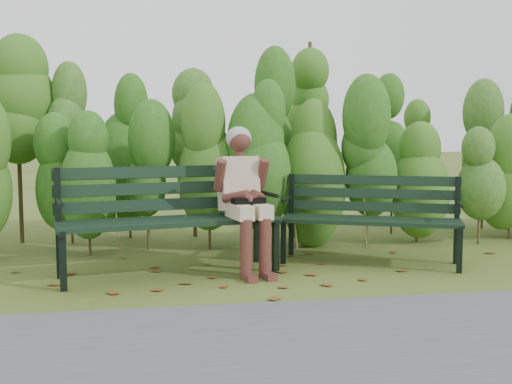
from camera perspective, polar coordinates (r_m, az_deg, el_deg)
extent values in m
plane|color=#415118|center=(5.63, 0.62, -7.95)|extent=(80.00, 80.00, 0.00)
cube|color=#474749|center=(3.58, 7.29, -15.85)|extent=(60.00, 2.50, 0.01)
cylinder|color=#47381E|center=(6.84, -19.41, -2.47)|extent=(0.03, 0.03, 0.80)
ellipsoid|color=#2A5E1E|center=(6.79, -19.58, 2.89)|extent=(0.64, 0.64, 1.44)
cylinder|color=#47381E|center=(6.77, -14.30, -2.41)|extent=(0.03, 0.03, 0.80)
ellipsoid|color=#2A5E1E|center=(6.71, -14.42, 3.01)|extent=(0.64, 0.64, 1.44)
cylinder|color=#47381E|center=(6.75, -9.11, -2.34)|extent=(0.03, 0.03, 0.80)
ellipsoid|color=#2A5E1E|center=(6.69, -9.19, 3.10)|extent=(0.64, 0.64, 1.44)
cylinder|color=#47381E|center=(6.78, -3.93, -2.24)|extent=(0.03, 0.03, 0.80)
ellipsoid|color=#2A5E1E|center=(6.73, -3.96, 3.17)|extent=(0.64, 0.64, 1.44)
cylinder|color=#47381E|center=(6.87, 1.16, -2.13)|extent=(0.03, 0.03, 0.80)
ellipsoid|color=#2A5E1E|center=(6.82, 1.17, 3.21)|extent=(0.64, 0.64, 1.44)
cylinder|color=#47381E|center=(7.01, 6.07, -2.01)|extent=(0.03, 0.03, 0.80)
ellipsoid|color=#2A5E1E|center=(6.96, 6.12, 3.22)|extent=(0.64, 0.64, 1.44)
cylinder|color=#47381E|center=(7.20, 10.76, -1.88)|extent=(0.03, 0.03, 0.80)
ellipsoid|color=#2A5E1E|center=(7.15, 10.85, 3.22)|extent=(0.64, 0.64, 1.44)
cylinder|color=#47381E|center=(7.44, 15.17, -1.74)|extent=(0.03, 0.03, 0.80)
ellipsoid|color=#2A5E1E|center=(7.39, 15.29, 3.19)|extent=(0.64, 0.64, 1.44)
cylinder|color=#47381E|center=(7.72, 19.29, -1.60)|extent=(0.03, 0.03, 0.80)
ellipsoid|color=#2A5E1E|center=(7.67, 19.44, 3.15)|extent=(0.64, 0.64, 1.44)
cylinder|color=#47381E|center=(8.03, 23.11, -1.47)|extent=(0.03, 0.03, 0.80)
cylinder|color=#47381E|center=(7.91, -22.17, -0.45)|extent=(0.04, 0.04, 1.10)
ellipsoid|color=#2C5917|center=(7.87, -22.39, 5.94)|extent=(0.70, 0.70, 1.98)
cylinder|color=#47381E|center=(7.78, -16.63, -0.36)|extent=(0.04, 0.04, 1.10)
ellipsoid|color=#2C5917|center=(7.74, -16.81, 6.13)|extent=(0.70, 0.70, 1.98)
cylinder|color=#47381E|center=(7.72, -10.97, -0.27)|extent=(0.04, 0.04, 1.10)
ellipsoid|color=#2C5917|center=(7.69, -11.08, 6.26)|extent=(0.70, 0.70, 1.98)
cylinder|color=#47381E|center=(7.75, -5.28, -0.18)|extent=(0.04, 0.04, 1.10)
ellipsoid|color=#2C5917|center=(7.71, -5.34, 6.34)|extent=(0.70, 0.70, 1.98)
cylinder|color=#47381E|center=(7.85, 0.32, -0.09)|extent=(0.04, 0.04, 1.10)
ellipsoid|color=#2C5917|center=(7.81, 0.32, 6.35)|extent=(0.70, 0.70, 1.98)
cylinder|color=#47381E|center=(8.02, 5.73, 0.00)|extent=(0.04, 0.04, 1.10)
ellipsoid|color=#2C5917|center=(7.98, 5.79, 6.30)|extent=(0.70, 0.70, 1.98)
cylinder|color=#47381E|center=(8.26, 10.87, 0.09)|extent=(0.04, 0.04, 1.10)
ellipsoid|color=#2C5917|center=(8.22, 10.98, 6.20)|extent=(0.70, 0.70, 1.98)
cylinder|color=#47381E|center=(8.56, 15.69, 0.17)|extent=(0.04, 0.04, 1.10)
ellipsoid|color=#2C5917|center=(8.53, 15.84, 6.07)|extent=(0.70, 0.70, 1.98)
cylinder|color=#47381E|center=(8.92, 20.14, 0.24)|extent=(0.04, 0.04, 1.10)
ellipsoid|color=#2C5917|center=(8.88, 20.33, 5.90)|extent=(0.70, 0.70, 1.98)
cube|color=brown|center=(5.12, -6.75, -9.31)|extent=(0.11, 0.11, 0.01)
cube|color=brown|center=(5.86, -6.55, -7.44)|extent=(0.11, 0.11, 0.01)
cube|color=brown|center=(4.87, -3.84, -10.06)|extent=(0.10, 0.08, 0.01)
cube|color=brown|center=(4.71, 1.26, -10.60)|extent=(0.10, 0.09, 0.01)
cube|color=brown|center=(5.90, 4.76, -7.32)|extent=(0.10, 0.11, 0.01)
cube|color=brown|center=(5.91, 2.47, -7.29)|extent=(0.11, 0.10, 0.01)
cube|color=brown|center=(6.46, 7.93, -6.24)|extent=(0.11, 0.09, 0.01)
cube|color=brown|center=(6.14, 15.97, -7.01)|extent=(0.10, 0.11, 0.01)
cube|color=brown|center=(6.31, 4.30, -6.49)|extent=(0.11, 0.11, 0.01)
cube|color=brown|center=(5.95, -4.09, -7.20)|extent=(0.11, 0.11, 0.01)
cube|color=brown|center=(5.15, 13.07, -9.32)|extent=(0.11, 0.11, 0.01)
cube|color=brown|center=(6.55, 23.13, -6.47)|extent=(0.07, 0.09, 0.01)
cube|color=brown|center=(5.65, 0.38, -7.87)|extent=(0.10, 0.11, 0.01)
cube|color=brown|center=(6.38, 7.53, -6.39)|extent=(0.11, 0.11, 0.01)
cube|color=brown|center=(5.70, -13.90, -7.93)|extent=(0.11, 0.11, 0.01)
cube|color=brown|center=(5.24, 21.15, -9.30)|extent=(0.11, 0.11, 0.01)
cube|color=brown|center=(6.01, -20.27, -7.40)|extent=(0.09, 0.11, 0.01)
cube|color=brown|center=(5.14, 18.72, -9.51)|extent=(0.08, 0.10, 0.01)
cube|color=brown|center=(5.72, 7.33, -7.75)|extent=(0.11, 0.11, 0.01)
cube|color=brown|center=(6.69, 11.72, -5.90)|extent=(0.11, 0.11, 0.01)
cube|color=brown|center=(5.46, 10.87, -8.46)|extent=(0.11, 0.10, 0.01)
cube|color=brown|center=(6.97, 21.28, -5.71)|extent=(0.11, 0.11, 0.01)
cube|color=brown|center=(5.43, 11.05, -8.53)|extent=(0.11, 0.10, 0.01)
cube|color=brown|center=(5.30, 5.84, -8.79)|extent=(0.11, 0.11, 0.01)
cube|color=black|center=(5.39, -7.66, -3.11)|extent=(2.01, 0.53, 0.05)
cube|color=black|center=(5.53, -8.01, -2.90)|extent=(2.01, 0.53, 0.05)
cube|color=black|center=(5.66, -8.35, -2.71)|extent=(2.01, 0.53, 0.05)
cube|color=black|center=(5.80, -8.67, -2.52)|extent=(2.01, 0.53, 0.05)
cube|color=black|center=(5.89, -8.91, -1.20)|extent=(2.00, 0.47, 0.12)
cube|color=black|center=(5.89, -8.97, 0.35)|extent=(2.00, 0.47, 0.12)
cube|color=black|center=(5.89, -9.03, 1.89)|extent=(2.00, 0.47, 0.12)
cube|color=black|center=(5.28, -17.91, -6.30)|extent=(0.07, 0.07, 0.51)
cube|color=black|center=(5.71, -18.30, -2.86)|extent=(0.07, 0.07, 1.01)
cube|color=black|center=(5.46, -18.13, -3.46)|extent=(0.17, 0.56, 0.05)
cylinder|color=black|center=(5.37, -18.17, -0.94)|extent=(0.13, 0.42, 0.04)
cube|color=black|center=(5.73, 1.89, -5.13)|extent=(0.07, 0.07, 0.51)
cube|color=black|center=(6.13, 0.09, -2.04)|extent=(0.07, 0.07, 1.01)
cube|color=black|center=(5.90, 1.02, -2.56)|extent=(0.17, 0.56, 0.05)
cylinder|color=black|center=(5.82, 1.24, -0.21)|extent=(0.13, 0.42, 0.04)
cube|color=black|center=(5.97, 10.71, -2.93)|extent=(1.67, 0.82, 0.04)
cube|color=black|center=(6.09, 10.78, -2.77)|extent=(1.67, 0.82, 0.04)
cube|color=black|center=(6.21, 10.84, -2.61)|extent=(1.67, 0.82, 0.04)
cube|color=black|center=(6.33, 10.91, -2.46)|extent=(1.67, 0.82, 0.04)
cube|color=black|center=(6.41, 10.97, -1.38)|extent=(1.65, 0.77, 0.10)
cube|color=black|center=(6.41, 11.00, -0.14)|extent=(1.65, 0.77, 0.10)
cube|color=black|center=(6.41, 11.03, 1.10)|extent=(1.65, 0.77, 0.10)
cube|color=black|center=(6.10, 2.63, -4.79)|extent=(0.07, 0.07, 0.45)
cube|color=black|center=(6.48, 3.38, -2.20)|extent=(0.07, 0.07, 0.89)
cube|color=black|center=(6.26, 3.00, -2.64)|extent=(0.25, 0.47, 0.04)
cylinder|color=black|center=(6.18, 2.92, -0.71)|extent=(0.18, 0.35, 0.04)
cube|color=black|center=(6.00, 18.83, -5.23)|extent=(0.07, 0.07, 0.45)
cube|color=black|center=(6.39, 18.58, -2.58)|extent=(0.07, 0.07, 0.89)
cube|color=black|center=(6.17, 18.74, -3.05)|extent=(0.25, 0.47, 0.04)
cylinder|color=black|center=(6.09, 18.83, -1.09)|extent=(0.18, 0.35, 0.04)
cube|color=tan|center=(5.55, -1.59, -1.85)|extent=(0.23, 0.45, 0.13)
cube|color=tan|center=(5.62, 0.19, -1.77)|extent=(0.23, 0.45, 0.13)
cylinder|color=#512821|center=(5.44, -0.95, -5.48)|extent=(0.13, 0.13, 0.55)
cylinder|color=#512821|center=(5.51, 0.87, -5.34)|extent=(0.13, 0.13, 0.55)
cube|color=#512821|center=(5.42, -0.63, -8.16)|extent=(0.13, 0.22, 0.06)
cube|color=#512821|center=(5.48, 1.20, -7.99)|extent=(0.13, 0.22, 0.06)
cube|color=tan|center=(5.82, -1.67, 0.83)|extent=(0.42, 0.33, 0.53)
cylinder|color=#512821|center=(5.78, -1.61, 3.57)|extent=(0.09, 0.09, 0.10)
sphere|color=#512821|center=(5.77, -1.58, 4.90)|extent=(0.22, 0.22, 0.22)
ellipsoid|color=gray|center=(5.79, -1.67, 5.15)|extent=(0.25, 0.24, 0.22)
cylinder|color=#512821|center=(5.66, -3.46, 1.59)|extent=(0.13, 0.23, 0.32)
cylinder|color=#512821|center=(5.81, 0.61, 1.69)|extent=(0.13, 0.23, 0.32)
cylinder|color=#512821|center=(5.59, -1.96, -0.42)|extent=(0.27, 0.24, 0.14)
cylinder|color=#512821|center=(5.66, 0.11, -0.34)|extent=(0.20, 0.29, 0.14)
sphere|color=#512821|center=(5.57, -0.69, -0.65)|extent=(0.11, 0.11, 0.11)
cube|color=black|center=(5.59, -0.73, -1.38)|extent=(0.33, 0.18, 0.17)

